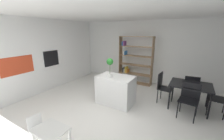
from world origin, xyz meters
name	(u,v)px	position (x,y,z in m)	size (l,w,h in m)	color
ground_plane	(108,113)	(0.00, 0.00, 0.00)	(9.84, 9.84, 0.00)	silver
ceiling_slab	(107,9)	(0.00, 0.00, 2.68)	(7.15, 6.28, 0.06)	white
back_partition	(145,52)	(0.00, 3.11, 1.33)	(7.15, 0.06, 2.65)	white
tall_cabinet_run_left	(34,56)	(-3.19, 0.00, 1.33)	(0.66, 5.66, 2.65)	white
cabinet_niche_splashback	(17,66)	(-2.85, -0.74, 1.17)	(0.01, 0.99, 0.57)	#CC4223
built_in_oven	(51,58)	(-2.84, 0.47, 1.21)	(0.06, 0.60, 0.57)	black
kitchen_island	(116,90)	(-0.11, 0.65, 0.44)	(1.10, 0.69, 0.88)	white
potted_plant_on_island	(110,65)	(-0.23, 0.51, 1.24)	(0.20, 0.20, 0.57)	white
open_bookshelf	(134,60)	(-0.35, 2.68, 1.00)	(1.46, 0.31, 2.01)	#997551
child_table	(51,133)	(-0.22, -1.59, 0.40)	(0.61, 0.46, 0.48)	silver
child_chair_left	(37,128)	(-0.68, -1.58, 0.33)	(0.32, 0.32, 0.57)	white
dining_table	(190,87)	(1.89, 1.46, 0.67)	(1.08, 0.85, 0.75)	black
dining_chair_near	(190,97)	(1.90, 1.02, 0.55)	(0.50, 0.49, 0.91)	black
dining_chair_window_side	(222,98)	(2.64, 1.46, 0.52)	(0.46, 0.48, 0.86)	black
dining_chair_island_side	(163,85)	(1.13, 1.47, 0.57)	(0.45, 0.45, 0.96)	black
dining_chair_far	(191,87)	(1.90, 1.91, 0.52)	(0.46, 0.47, 0.88)	black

